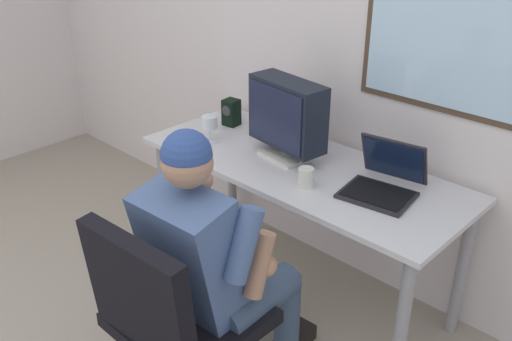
{
  "coord_description": "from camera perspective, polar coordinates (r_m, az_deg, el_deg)",
  "views": [
    {
      "loc": [
        1.44,
        -0.38,
        1.98
      ],
      "look_at": [
        -0.03,
        1.16,
        0.91
      ],
      "focal_mm": 39.73,
      "sensor_mm": 36.0,
      "label": 1
    }
  ],
  "objects": [
    {
      "name": "crt_monitor",
      "position": [
        2.79,
        3.14,
        5.6
      ],
      "size": [
        0.44,
        0.22,
        0.4
      ],
      "color": "beige",
      "rests_on": "desk"
    },
    {
      "name": "wine_glass",
      "position": [
        3.02,
        -4.71,
        4.75
      ],
      "size": [
        0.08,
        0.08,
        0.15
      ],
      "color": "silver",
      "rests_on": "desk"
    },
    {
      "name": "laptop",
      "position": [
        2.6,
        12.85,
        -0.77
      ],
      "size": [
        0.35,
        0.37,
        0.23
      ],
      "color": "black",
      "rests_on": "desk"
    },
    {
      "name": "wall_rear",
      "position": [
        2.85,
        12.47,
        12.07
      ],
      "size": [
        5.93,
        0.08,
        2.57
      ],
      "color": "silver",
      "rests_on": "ground"
    },
    {
      "name": "desk",
      "position": [
        2.85,
        4.44,
        -1.16
      ],
      "size": [
        1.69,
        0.68,
        0.75
      ],
      "color": "gray",
      "rests_on": "ground"
    },
    {
      "name": "person_seated",
      "position": [
        2.32,
        -4.23,
        -8.68
      ],
      "size": [
        0.55,
        0.76,
        1.23
      ],
      "color": "#394A65",
      "rests_on": "ground"
    },
    {
      "name": "coffee_mug",
      "position": [
        2.58,
        5.05,
        -0.68
      ],
      "size": [
        0.07,
        0.07,
        0.09
      ],
      "color": "silver",
      "rests_on": "desk"
    },
    {
      "name": "desk_speaker",
      "position": [
        3.25,
        -2.51,
        5.87
      ],
      "size": [
        0.09,
        0.09,
        0.15
      ],
      "color": "black",
      "rests_on": "desk"
    },
    {
      "name": "office_chair",
      "position": [
        2.27,
        -8.79,
        -13.95
      ],
      "size": [
        0.57,
        0.59,
        0.92
      ],
      "color": "black",
      "rests_on": "ground"
    }
  ]
}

